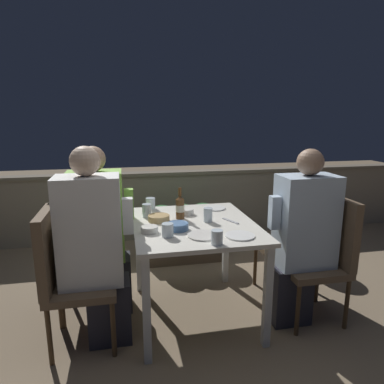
# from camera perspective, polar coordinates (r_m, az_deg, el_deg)

# --- Properties ---
(ground_plane) EXTENTS (16.00, 16.00, 0.00)m
(ground_plane) POSITION_cam_1_polar(r_m,az_deg,el_deg) (2.90, 0.33, -19.60)
(ground_plane) COLOR #847056
(parapet_wall) EXTENTS (9.00, 0.18, 0.85)m
(parapet_wall) POSITION_cam_1_polar(r_m,az_deg,el_deg) (4.40, -4.57, -2.02)
(parapet_wall) COLOR gray
(parapet_wall) RESTS_ON ground_plane
(dining_table) EXTENTS (0.90, 1.05, 0.76)m
(dining_table) POSITION_cam_1_polar(r_m,az_deg,el_deg) (2.60, 0.35, -7.10)
(dining_table) COLOR silver
(dining_table) RESTS_ON ground_plane
(planter_hedge) EXTENTS (0.82, 0.47, 0.61)m
(planter_hedge) POSITION_cam_1_polar(r_m,az_deg,el_deg) (3.73, -1.46, -6.13)
(planter_hedge) COLOR brown
(planter_hedge) RESTS_ON ground_plane
(chair_left_near) EXTENTS (0.46, 0.45, 0.96)m
(chair_left_near) POSITION_cam_1_polar(r_m,az_deg,el_deg) (2.46, -20.52, -11.90)
(chair_left_near) COLOR brown
(chair_left_near) RESTS_ON ground_plane
(person_white_polo) EXTENTS (0.49, 0.26, 1.36)m
(person_white_polo) POSITION_cam_1_polar(r_m,az_deg,el_deg) (2.39, -15.81, -9.01)
(person_white_polo) COLOR #282833
(person_white_polo) RESTS_ON ground_plane
(chair_left_far) EXTENTS (0.46, 0.45, 0.96)m
(chair_left_far) POSITION_cam_1_polar(r_m,az_deg,el_deg) (2.82, -19.02, -8.63)
(chair_left_far) COLOR brown
(chair_left_far) RESTS_ON ground_plane
(person_green_blouse) EXTENTS (0.49, 0.26, 1.33)m
(person_green_blouse) POSITION_cam_1_polar(r_m,az_deg,el_deg) (2.76, -14.90, -6.37)
(person_green_blouse) COLOR #282833
(person_green_blouse) RESTS_ON ground_plane
(chair_right_near) EXTENTS (0.46, 0.45, 0.96)m
(chair_right_near) POSITION_cam_1_polar(r_m,az_deg,el_deg) (2.81, 21.28, -8.83)
(chair_right_near) COLOR brown
(chair_right_near) RESTS_ON ground_plane
(person_blue_shirt) EXTENTS (0.49, 0.26, 1.32)m
(person_blue_shirt) POSITION_cam_1_polar(r_m,az_deg,el_deg) (2.67, 17.69, -7.28)
(person_blue_shirt) COLOR #282833
(person_blue_shirt) RESTS_ON ground_plane
(chair_right_far) EXTENTS (0.46, 0.45, 0.96)m
(chair_right_far) POSITION_cam_1_polar(r_m,az_deg,el_deg) (3.11, 17.33, -6.46)
(chair_right_far) COLOR brown
(chair_right_far) RESTS_ON ground_plane
(beer_bottle) EXTENTS (0.07, 0.07, 0.25)m
(beer_bottle) POSITION_cam_1_polar(r_m,az_deg,el_deg) (2.65, -2.01, -2.50)
(beer_bottle) COLOR brown
(beer_bottle) RESTS_ON dining_table
(plate_0) EXTENTS (0.20, 0.20, 0.01)m
(plate_0) POSITION_cam_1_polar(r_m,az_deg,el_deg) (2.32, 7.99, -7.22)
(plate_0) COLOR white
(plate_0) RESTS_ON dining_table
(plate_1) EXTENTS (0.21, 0.21, 0.01)m
(plate_1) POSITION_cam_1_polar(r_m,az_deg,el_deg) (2.30, 1.80, -7.23)
(plate_1) COLOR silver
(plate_1) RESTS_ON dining_table
(plate_2) EXTENTS (0.19, 0.19, 0.01)m
(plate_2) POSITION_cam_1_polar(r_m,az_deg,el_deg) (2.96, 3.76, -2.67)
(plate_2) COLOR white
(plate_2) RESTS_ON dining_table
(bowl_0) EXTENTS (0.16, 0.16, 0.05)m
(bowl_0) POSITION_cam_1_polar(r_m,az_deg,el_deg) (2.62, -5.56, -4.27)
(bowl_0) COLOR tan
(bowl_0) RESTS_ON dining_table
(bowl_1) EXTENTS (0.12, 0.12, 0.05)m
(bowl_1) POSITION_cam_1_polar(r_m,az_deg,el_deg) (2.78, -0.92, -3.21)
(bowl_1) COLOR silver
(bowl_1) RESTS_ON dining_table
(bowl_2) EXTENTS (0.15, 0.15, 0.05)m
(bowl_2) POSITION_cam_1_polar(r_m,az_deg,el_deg) (2.42, -2.40, -5.66)
(bowl_2) COLOR #4C709E
(bowl_2) RESTS_ON dining_table
(bowl_3) EXTENTS (0.12, 0.12, 0.04)m
(bowl_3) POSITION_cam_1_polar(r_m,az_deg,el_deg) (2.38, -7.10, -6.14)
(bowl_3) COLOR beige
(bowl_3) RESTS_ON dining_table
(glass_cup_0) EXTENTS (0.07, 0.07, 0.10)m
(glass_cup_0) POSITION_cam_1_polar(r_m,az_deg,el_deg) (2.73, -7.54, -3.08)
(glass_cup_0) COLOR silver
(glass_cup_0) RESTS_ON dining_table
(glass_cup_1) EXTENTS (0.07, 0.07, 0.11)m
(glass_cup_1) POSITION_cam_1_polar(r_m,az_deg,el_deg) (2.59, 2.68, -3.82)
(glass_cup_1) COLOR silver
(glass_cup_1) RESTS_ON dining_table
(glass_cup_2) EXTENTS (0.08, 0.08, 0.09)m
(glass_cup_2) POSITION_cam_1_polar(r_m,az_deg,el_deg) (2.29, -4.08, -6.34)
(glass_cup_2) COLOR silver
(glass_cup_2) RESTS_ON dining_table
(glass_cup_3) EXTENTS (0.07, 0.07, 0.09)m
(glass_cup_3) POSITION_cam_1_polar(r_m,az_deg,el_deg) (2.15, 4.19, -7.54)
(glass_cup_3) COLOR silver
(glass_cup_3) RESTS_ON dining_table
(glass_cup_4) EXTENTS (0.08, 0.08, 0.09)m
(glass_cup_4) POSITION_cam_1_polar(r_m,az_deg,el_deg) (2.96, -6.93, -1.89)
(glass_cup_4) COLOR silver
(glass_cup_4) RESTS_ON dining_table
(fork_0) EXTENTS (0.09, 0.16, 0.01)m
(fork_0) POSITION_cam_1_polar(r_m,az_deg,el_deg) (2.62, 6.43, -4.82)
(fork_0) COLOR silver
(fork_0) RESTS_ON dining_table
(potted_plant) EXTENTS (0.35, 0.35, 0.77)m
(potted_plant) POSITION_cam_1_polar(r_m,az_deg,el_deg) (3.87, 16.06, -3.98)
(potted_plant) COLOR #9E5638
(potted_plant) RESTS_ON ground_plane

